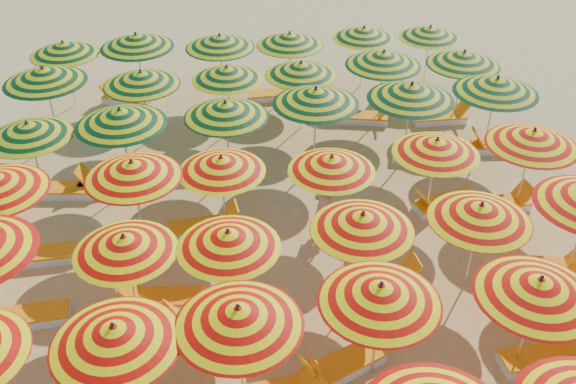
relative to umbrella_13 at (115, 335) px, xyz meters
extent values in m
plane|color=#E0AD63|center=(3.52, 3.81, -2.08)|extent=(120.00, 120.00, 0.00)
cylinder|color=silver|center=(0.00, 0.00, -0.97)|extent=(0.04, 0.04, 2.23)
cone|color=orange|center=(0.00, 0.00, 0.00)|extent=(2.85, 2.85, 0.43)
sphere|color=black|center=(0.00, 0.00, 0.25)|extent=(0.07, 0.07, 0.07)
cylinder|color=silver|center=(2.05, 0.08, -0.95)|extent=(0.04, 0.04, 2.27)
cone|color=orange|center=(2.05, 0.08, 0.04)|extent=(2.98, 2.98, 0.43)
sphere|color=black|center=(2.05, 0.08, 0.28)|extent=(0.08, 0.08, 0.08)
cylinder|color=silver|center=(4.59, 0.29, -0.96)|extent=(0.04, 0.04, 2.25)
cone|color=orange|center=(4.59, 0.29, 0.02)|extent=(2.26, 2.26, 0.43)
sphere|color=black|center=(4.59, 0.29, 0.26)|extent=(0.07, 0.07, 0.07)
cylinder|color=silver|center=(7.41, 0.00, -0.94)|extent=(0.04, 0.04, 2.28)
cone|color=orange|center=(7.41, 0.00, 0.04)|extent=(2.62, 2.62, 0.43)
sphere|color=black|center=(7.41, 0.00, 0.29)|extent=(0.08, 0.08, 0.08)
cylinder|color=silver|center=(-0.01, 2.52, -1.04)|extent=(0.04, 0.04, 2.09)
cone|color=orange|center=(-0.01, 2.52, -0.13)|extent=(2.35, 2.35, 0.40)
sphere|color=black|center=(-0.01, 2.52, 0.10)|extent=(0.07, 0.07, 0.07)
cylinder|color=silver|center=(2.03, 2.34, -1.02)|extent=(0.04, 0.04, 2.12)
cone|color=orange|center=(2.03, 2.34, -0.10)|extent=(2.42, 2.42, 0.40)
sphere|color=black|center=(2.03, 2.34, 0.13)|extent=(0.07, 0.07, 0.07)
cylinder|color=silver|center=(4.79, 2.42, -0.99)|extent=(0.04, 0.04, 2.19)
cone|color=orange|center=(4.79, 2.42, -0.04)|extent=(2.36, 2.36, 0.42)
sphere|color=black|center=(4.79, 2.42, 0.20)|extent=(0.07, 0.07, 0.07)
cylinder|color=silver|center=(7.30, 2.37, -0.98)|extent=(0.04, 0.04, 2.20)
cone|color=orange|center=(7.30, 2.37, -0.03)|extent=(2.34, 2.34, 0.42)
sphere|color=black|center=(7.30, 2.37, 0.21)|extent=(0.07, 0.07, 0.07)
cylinder|color=silver|center=(-2.92, 4.85, -0.95)|extent=(0.04, 0.04, 2.27)
cylinder|color=silver|center=(0.04, 4.99, -0.95)|extent=(0.04, 0.04, 2.26)
cone|color=orange|center=(0.04, 4.99, 0.03)|extent=(2.47, 2.47, 0.43)
sphere|color=black|center=(0.04, 4.99, 0.27)|extent=(0.08, 0.08, 0.08)
cylinder|color=silver|center=(2.06, 5.16, -1.03)|extent=(0.04, 0.04, 2.10)
cone|color=orange|center=(2.06, 5.16, -0.12)|extent=(2.36, 2.36, 0.40)
sphere|color=black|center=(2.06, 5.16, 0.11)|extent=(0.07, 0.07, 0.07)
cylinder|color=silver|center=(4.64, 4.82, -1.04)|extent=(0.04, 0.04, 2.09)
cone|color=orange|center=(4.64, 4.82, -0.13)|extent=(2.61, 2.61, 0.40)
sphere|color=black|center=(4.64, 4.82, 0.10)|extent=(0.07, 0.07, 0.07)
cylinder|color=silver|center=(7.30, 5.13, -1.01)|extent=(0.04, 0.04, 2.15)
cone|color=orange|center=(7.30, 5.13, -0.07)|extent=(2.74, 2.74, 0.41)
sphere|color=black|center=(7.30, 5.13, 0.16)|extent=(0.07, 0.07, 0.07)
cylinder|color=silver|center=(9.70, 4.98, -0.94)|extent=(0.04, 0.04, 2.29)
cone|color=orange|center=(9.70, 4.98, 0.05)|extent=(2.98, 2.98, 0.44)
sphere|color=black|center=(9.70, 4.98, 0.30)|extent=(0.08, 0.08, 0.08)
cylinder|color=silver|center=(-2.69, 7.36, -0.99)|extent=(0.04, 0.04, 2.18)
cone|color=#636707|center=(-2.69, 7.36, -0.05)|extent=(2.49, 2.49, 0.42)
sphere|color=black|center=(-2.69, 7.36, 0.19)|extent=(0.07, 0.07, 0.07)
cylinder|color=silver|center=(-0.38, 7.38, -0.90)|extent=(0.05, 0.05, 2.37)
cone|color=#636707|center=(-0.38, 7.38, 0.13)|extent=(3.03, 3.03, 0.45)
sphere|color=black|center=(-0.38, 7.38, 0.39)|extent=(0.08, 0.08, 0.08)
cylinder|color=silver|center=(2.33, 7.57, -0.94)|extent=(0.04, 0.04, 2.27)
cone|color=#636707|center=(2.33, 7.57, 0.04)|extent=(2.81, 2.81, 0.43)
sphere|color=black|center=(2.33, 7.57, 0.29)|extent=(0.08, 0.08, 0.08)
cylinder|color=silver|center=(4.79, 7.78, -0.89)|extent=(0.05, 0.05, 2.39)
cone|color=#636707|center=(4.79, 7.78, 0.15)|extent=(3.02, 3.02, 0.45)
sphere|color=black|center=(4.79, 7.78, 0.41)|extent=(0.08, 0.08, 0.08)
cylinder|color=silver|center=(7.41, 7.62, -0.87)|extent=(0.05, 0.05, 2.42)
cone|color=#636707|center=(7.41, 7.62, 0.17)|extent=(2.66, 2.66, 0.46)
sphere|color=black|center=(7.41, 7.62, 0.44)|extent=(0.08, 0.08, 0.08)
cylinder|color=silver|center=(9.91, 7.71, -0.88)|extent=(0.05, 0.05, 2.39)
cone|color=#636707|center=(9.91, 7.71, 0.15)|extent=(3.04, 3.04, 0.46)
sphere|color=black|center=(9.91, 7.71, 0.41)|extent=(0.08, 0.08, 0.08)
cylinder|color=silver|center=(-2.72, 10.22, -0.88)|extent=(0.05, 0.05, 2.39)
cone|color=#636707|center=(-2.72, 10.22, 0.15)|extent=(2.59, 2.59, 0.46)
sphere|color=black|center=(-2.72, 10.22, 0.42)|extent=(0.08, 0.08, 0.08)
cylinder|color=silver|center=(0.03, 9.89, -0.96)|extent=(0.04, 0.04, 2.25)
cone|color=#636707|center=(0.03, 9.89, 0.02)|extent=(2.96, 2.96, 0.43)
sphere|color=black|center=(0.03, 9.89, 0.27)|extent=(0.08, 0.08, 0.08)
cylinder|color=silver|center=(2.52, 10.10, -1.01)|extent=(0.04, 0.04, 2.14)
cone|color=#636707|center=(2.52, 10.10, -0.08)|extent=(2.76, 2.76, 0.41)
sphere|color=black|center=(2.52, 10.10, 0.15)|extent=(0.07, 0.07, 0.07)
cylinder|color=silver|center=(4.75, 10.00, -0.99)|extent=(0.04, 0.04, 2.19)
cone|color=#636707|center=(4.75, 10.00, -0.04)|extent=(2.35, 2.35, 0.42)
sphere|color=black|center=(4.75, 10.00, 0.20)|extent=(0.07, 0.07, 0.07)
cylinder|color=silver|center=(7.30, 10.08, -0.91)|extent=(0.04, 0.04, 2.34)
cone|color=#636707|center=(7.30, 10.08, 0.10)|extent=(3.00, 3.00, 0.44)
sphere|color=black|center=(7.30, 10.08, 0.35)|extent=(0.08, 0.08, 0.08)
cylinder|color=silver|center=(9.79, 9.86, -0.94)|extent=(0.04, 0.04, 2.28)
cone|color=#636707|center=(9.79, 9.86, 0.05)|extent=(2.86, 2.86, 0.43)
sphere|color=black|center=(9.79, 9.86, 0.30)|extent=(0.08, 0.08, 0.08)
cylinder|color=silver|center=(-2.53, 12.62, -0.98)|extent=(0.04, 0.04, 2.20)
cone|color=#636707|center=(-2.53, 12.62, -0.03)|extent=(2.33, 2.33, 0.42)
sphere|color=black|center=(-2.53, 12.62, 0.21)|extent=(0.07, 0.07, 0.07)
cylinder|color=silver|center=(-0.21, 12.51, -0.89)|extent=(0.05, 0.05, 2.38)
cone|color=#636707|center=(-0.21, 12.51, 0.14)|extent=(3.02, 3.02, 0.45)
sphere|color=black|center=(-0.21, 12.51, 0.40)|extent=(0.08, 0.08, 0.08)
cylinder|color=silver|center=(2.45, 12.30, -0.94)|extent=(0.04, 0.04, 2.28)
cone|color=#636707|center=(2.45, 12.30, 0.04)|extent=(2.82, 2.82, 0.43)
sphere|color=black|center=(2.45, 12.30, 0.29)|extent=(0.08, 0.08, 0.08)
cylinder|color=silver|center=(4.75, 12.31, -0.97)|extent=(0.04, 0.04, 2.21)
cone|color=#636707|center=(4.75, 12.31, -0.02)|extent=(2.55, 2.55, 0.42)
sphere|color=black|center=(4.75, 12.31, 0.23)|extent=(0.07, 0.07, 0.07)
cylinder|color=silver|center=(7.35, 12.71, -1.02)|extent=(0.04, 0.04, 2.13)
cone|color=#636707|center=(7.35, 12.71, -0.10)|extent=(2.78, 2.78, 0.41)
sphere|color=black|center=(7.35, 12.71, 0.14)|extent=(0.07, 0.07, 0.07)
cylinder|color=silver|center=(9.60, 12.43, -1.02)|extent=(0.04, 0.04, 2.13)
cone|color=#636707|center=(9.60, 12.43, -0.10)|extent=(2.20, 2.20, 0.41)
sphere|color=black|center=(9.60, 12.43, 0.14)|extent=(0.07, 0.07, 0.07)
cube|color=orange|center=(3.30, -0.05, -1.63)|extent=(0.41, 0.61, 0.48)
cube|color=white|center=(4.04, 0.39, -1.98)|extent=(1.79, 1.19, 0.20)
cube|color=orange|center=(4.04, 0.39, -1.85)|extent=(1.79, 1.19, 0.06)
cube|color=orange|center=(3.39, 0.12, -1.63)|extent=(0.56, 0.68, 0.48)
cube|color=white|center=(7.96, -0.01, -1.98)|extent=(1.71, 0.62, 0.20)
cube|color=orange|center=(7.96, -0.01, -1.85)|extent=(1.71, 0.62, 0.06)
cube|color=white|center=(-2.29, 2.62, -1.98)|extent=(1.74, 0.70, 0.20)
cube|color=orange|center=(-2.29, 2.62, -1.85)|extent=(1.74, 0.70, 0.06)
cube|color=white|center=(0.54, 2.73, -1.98)|extent=(1.75, 0.75, 0.20)
cube|color=orange|center=(0.54, 2.73, -1.85)|extent=(1.75, 0.75, 0.06)
cube|color=orange|center=(-0.16, 2.80, -1.63)|extent=(0.42, 0.61, 0.48)
cube|color=white|center=(1.48, 2.12, -1.98)|extent=(1.79, 1.00, 0.20)
cube|color=orange|center=(1.48, 2.12, -1.85)|extent=(1.79, 1.00, 0.06)
cube|color=orange|center=(0.80, 1.94, -1.63)|extent=(0.50, 0.65, 0.48)
cube|color=white|center=(5.34, 2.58, -1.98)|extent=(1.74, 0.72, 0.20)
cube|color=orange|center=(5.34, 2.58, -1.85)|extent=(1.74, 0.72, 0.06)
cube|color=orange|center=(6.04, 2.64, -1.63)|extent=(0.41, 0.61, 0.48)
cube|color=white|center=(9.18, 2.50, -1.98)|extent=(1.79, 0.95, 0.20)
cube|color=orange|center=(9.18, 2.50, -1.85)|extent=(1.79, 0.95, 0.06)
cube|color=orange|center=(9.86, 2.34, -1.63)|extent=(0.49, 0.65, 0.48)
cube|color=white|center=(-2.37, 4.62, -1.98)|extent=(1.72, 0.63, 0.20)
cube|color=orange|center=(-2.37, 4.62, -1.85)|extent=(1.72, 0.63, 0.06)
cube|color=orange|center=(-3.07, 4.60, -1.63)|extent=(0.38, 0.59, 0.48)
cube|color=white|center=(1.51, 5.15, -1.98)|extent=(1.75, 0.74, 0.20)
cube|color=orange|center=(1.51, 5.15, -1.85)|extent=(1.75, 0.74, 0.06)
cube|color=orange|center=(2.21, 5.22, -1.63)|extent=(0.42, 0.61, 0.48)
cube|color=white|center=(7.85, 5.26, -1.98)|extent=(1.79, 0.97, 0.20)
cube|color=orange|center=(7.85, 5.26, -1.85)|extent=(1.79, 0.97, 0.06)
cube|color=orange|center=(7.17, 5.09, -1.63)|extent=(0.49, 0.65, 0.48)
cube|color=white|center=(9.15, 4.96, -1.98)|extent=(1.75, 0.75, 0.20)
cube|color=orange|center=(9.15, 4.96, -1.85)|extent=(1.75, 0.75, 0.06)
cube|color=orange|center=(9.85, 5.03, -1.63)|extent=(0.42, 0.61, 0.48)
cube|color=white|center=(-2.14, 7.30, -1.98)|extent=(1.77, 0.83, 0.20)
cube|color=orange|center=(-2.14, 7.30, -1.85)|extent=(1.77, 0.83, 0.06)
cube|color=orange|center=(-2.83, 7.40, -1.63)|extent=(0.45, 0.63, 0.48)
cube|color=white|center=(-0.93, 7.39, -1.98)|extent=(1.78, 0.88, 0.20)
cube|color=orange|center=(-0.93, 7.39, -1.85)|extent=(1.78, 0.88, 0.06)
cube|color=orange|center=(-1.62, 7.52, -1.63)|extent=(0.46, 0.64, 0.48)
cube|color=white|center=(7.96, 7.56, -1.98)|extent=(1.80, 1.09, 0.20)
cube|color=orange|center=(7.96, 7.56, -1.85)|extent=(1.80, 1.09, 0.06)
cube|color=orange|center=(8.62, 7.34, -1.63)|extent=(0.53, 0.67, 0.48)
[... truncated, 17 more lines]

